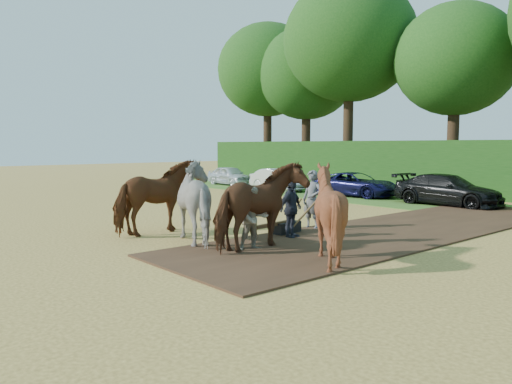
% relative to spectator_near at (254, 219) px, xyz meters
% --- Properties ---
extents(ground, '(120.00, 120.00, 0.00)m').
position_rel_spectator_near_xyz_m(ground, '(-0.76, -1.32, -0.84)').
color(ground, gold).
rests_on(ground, ground).
extents(earth_strip, '(4.50, 17.00, 0.05)m').
position_rel_spectator_near_xyz_m(earth_strip, '(0.74, 5.68, -0.81)').
color(earth_strip, '#472D1C').
rests_on(earth_strip, ground).
extents(grass_verge, '(50.00, 5.00, 0.03)m').
position_rel_spectator_near_xyz_m(grass_verge, '(-0.76, 12.68, -0.82)').
color(grass_verge, '#38601E').
rests_on(grass_verge, ground).
extents(hedgerow, '(46.00, 1.60, 3.00)m').
position_rel_spectator_near_xyz_m(hedgerow, '(-0.76, 17.18, 0.66)').
color(hedgerow, '#14380F').
rests_on(hedgerow, ground).
extents(spectator_near, '(0.82, 0.94, 1.67)m').
position_rel_spectator_near_xyz_m(spectator_near, '(0.00, 0.00, 0.00)').
color(spectator_near, '#B3AA8D').
rests_on(spectator_near, ground).
extents(spectator_far, '(0.64, 1.10, 1.76)m').
position_rel_spectator_near_xyz_m(spectator_far, '(-0.57, 1.93, 0.04)').
color(spectator_far, '#23262E').
rests_on(spectator_far, ground).
extents(plough_team, '(7.68, 5.99, 2.32)m').
position_rel_spectator_near_xyz_m(plough_team, '(-0.83, 0.00, 0.31)').
color(plough_team, '#5D2817').
rests_on(plough_team, ground).
extents(parked_cars, '(36.71, 3.10, 1.42)m').
position_rel_spectator_near_xyz_m(parked_cars, '(0.37, 12.73, -0.15)').
color(parked_cars, silver).
rests_on(parked_cars, ground).
extents(treeline, '(48.70, 10.60, 14.21)m').
position_rel_spectator_near_xyz_m(treeline, '(-2.45, 20.37, 8.13)').
color(treeline, '#382616').
rests_on(treeline, ground).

